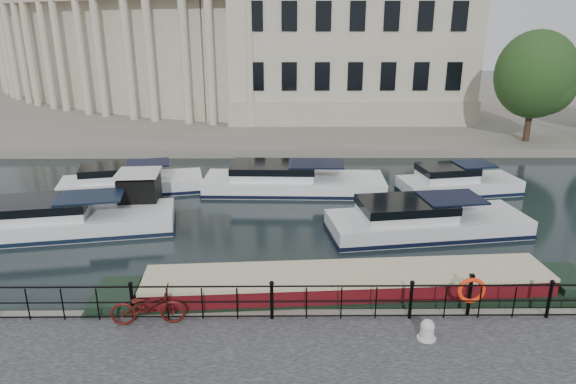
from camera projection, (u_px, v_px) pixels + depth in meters
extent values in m
plane|color=black|center=(274.00, 296.00, 17.20)|extent=(160.00, 160.00, 0.00)
cube|color=#6B665B|center=(280.00, 105.00, 54.07)|extent=(120.00, 42.00, 0.55)
cylinder|color=black|center=(132.00, 302.00, 14.68)|extent=(0.10, 0.10, 1.10)
sphere|color=black|center=(130.00, 284.00, 14.49)|extent=(0.14, 0.14, 0.14)
cylinder|color=black|center=(272.00, 302.00, 14.72)|extent=(0.10, 0.10, 1.10)
sphere|color=black|center=(272.00, 283.00, 14.52)|extent=(0.14, 0.14, 0.14)
cylinder|color=black|center=(411.00, 301.00, 14.75)|extent=(0.10, 0.10, 1.10)
sphere|color=black|center=(412.00, 283.00, 14.56)|extent=(0.14, 0.14, 0.14)
cylinder|color=black|center=(549.00, 301.00, 14.78)|extent=(0.10, 0.10, 1.10)
sphere|color=black|center=(552.00, 282.00, 14.59)|extent=(0.14, 0.14, 0.14)
cylinder|color=black|center=(272.00, 286.00, 14.56)|extent=(24.00, 0.05, 0.05)
cylinder|color=black|center=(272.00, 302.00, 14.72)|extent=(24.00, 0.04, 0.04)
cylinder|color=black|center=(272.00, 316.00, 14.87)|extent=(24.00, 0.04, 0.04)
cube|color=#ADA38C|center=(346.00, 34.00, 46.11)|extent=(20.00, 14.00, 14.00)
cube|color=#9E937F|center=(344.00, 101.00, 48.03)|extent=(20.30, 14.30, 2.00)
cube|color=#ADA38C|center=(239.00, 54.00, 42.75)|extent=(5.73, 4.06, 11.00)
cylinder|color=#ADA38C|center=(250.00, 65.00, 40.23)|extent=(0.70, 0.70, 9.80)
cylinder|color=#ADA38C|center=(210.00, 64.00, 40.88)|extent=(0.70, 0.70, 9.80)
cube|color=#ADA38C|center=(183.00, 53.00, 44.06)|extent=(5.90, 4.56, 11.00)
cylinder|color=#ADA38C|center=(185.00, 63.00, 41.44)|extent=(0.70, 0.70, 9.80)
cylinder|color=#ADA38C|center=(150.00, 62.00, 42.45)|extent=(0.70, 0.70, 9.80)
cube|color=#ADA38C|center=(134.00, 52.00, 45.91)|extent=(5.99, 4.99, 11.00)
cylinder|color=#ADA38C|center=(129.00, 61.00, 43.24)|extent=(0.70, 0.70, 9.80)
cylinder|color=#ADA38C|center=(100.00, 60.00, 44.59)|extent=(0.70, 0.70, 9.80)
cube|color=#ADA38C|center=(94.00, 50.00, 48.30)|extent=(5.99, 5.36, 11.00)
cylinder|color=#ADA38C|center=(83.00, 59.00, 45.60)|extent=(0.70, 0.70, 9.80)
cylinder|color=#ADA38C|center=(60.00, 58.00, 47.28)|extent=(0.70, 0.70, 9.80)
cube|color=#ADA38C|center=(63.00, 49.00, 51.18)|extent=(5.91, 5.64, 11.00)
cylinder|color=#ADA38C|center=(47.00, 57.00, 48.50)|extent=(0.70, 0.70, 9.80)
cylinder|color=#ADA38C|center=(31.00, 55.00, 50.49)|extent=(0.70, 0.70, 9.80)
cube|color=#ADA38C|center=(42.00, 47.00, 54.51)|extent=(5.74, 5.85, 11.00)
cylinder|color=#ADA38C|center=(22.00, 54.00, 51.90)|extent=(0.70, 0.70, 9.80)
cylinder|color=#ADA38C|center=(12.00, 53.00, 54.15)|extent=(0.70, 0.70, 9.80)
cube|color=#ADA38C|center=(28.00, 45.00, 58.25)|extent=(5.49, 5.97, 11.00)
cylinder|color=#ADA38C|center=(7.00, 52.00, 55.74)|extent=(0.70, 0.70, 9.80)
cylinder|color=#ADA38C|center=(1.00, 51.00, 58.23)|extent=(0.70, 0.70, 9.80)
cube|color=#ADA38C|center=(22.00, 43.00, 62.34)|extent=(5.16, 6.00, 11.00)
cube|color=#ADA38C|center=(22.00, 42.00, 66.72)|extent=(4.76, 5.95, 11.00)
cylinder|color=#ADA38C|center=(2.00, 46.00, 67.39)|extent=(0.70, 0.70, 9.80)
imported|color=#430F0C|center=(148.00, 307.00, 14.47)|extent=(2.15, 0.89, 1.10)
cylinder|color=#BABAB6|center=(427.00, 332.00, 13.89)|extent=(0.37, 0.37, 0.39)
sphere|color=#BABAB6|center=(428.00, 326.00, 13.83)|extent=(0.39, 0.39, 0.39)
cylinder|color=#BABAB6|center=(426.00, 338.00, 13.95)|extent=(0.52, 0.52, 0.04)
cylinder|color=black|center=(470.00, 296.00, 14.87)|extent=(0.11, 0.11, 1.28)
cube|color=black|center=(472.00, 276.00, 14.67)|extent=(0.13, 0.13, 0.09)
torus|color=#FF300D|center=(471.00, 290.00, 14.73)|extent=(0.81, 0.13, 0.81)
cube|color=black|center=(347.00, 303.00, 16.59)|extent=(16.20, 3.14, 0.97)
cube|color=#520B11|center=(348.00, 285.00, 16.38)|extent=(12.97, 2.62, 0.75)
cube|color=#C2B88D|center=(348.00, 273.00, 16.26)|extent=(12.97, 2.68, 0.11)
cube|color=#6B665B|center=(142.00, 213.00, 24.38)|extent=(2.77, 2.37, 0.22)
cube|color=black|center=(140.00, 192.00, 24.05)|extent=(1.87, 1.87, 1.58)
cube|color=silver|center=(138.00, 173.00, 23.75)|extent=(2.05, 2.05, 0.11)
cube|color=silver|center=(68.00, 227.00, 22.34)|extent=(9.40, 4.36, 1.20)
cube|color=black|center=(68.00, 229.00, 22.37)|extent=(9.50, 4.40, 0.18)
cube|color=silver|center=(38.00, 211.00, 21.88)|extent=(4.41, 2.99, 0.90)
cube|color=black|center=(90.00, 197.00, 22.10)|extent=(3.02, 2.42, 0.08)
cube|color=silver|center=(426.00, 228.00, 22.23)|extent=(8.78, 4.04, 1.20)
cube|color=black|center=(426.00, 230.00, 22.26)|extent=(8.87, 4.08, 0.18)
cube|color=silver|center=(406.00, 211.00, 21.81)|extent=(4.10, 2.87, 0.90)
cube|color=black|center=(452.00, 198.00, 21.95)|extent=(2.80, 2.35, 0.08)
cube|color=white|center=(133.00, 188.00, 27.53)|extent=(7.65, 3.92, 1.20)
cube|color=black|center=(133.00, 190.00, 27.55)|extent=(7.73, 3.95, 0.18)
cube|color=white|center=(114.00, 174.00, 27.07)|extent=(3.63, 2.64, 0.90)
cube|color=black|center=(148.00, 163.00, 27.28)|extent=(2.50, 2.12, 0.08)
cube|color=white|center=(294.00, 188.00, 27.64)|extent=(9.67, 3.27, 1.20)
cube|color=black|center=(294.00, 189.00, 27.67)|extent=(9.77, 3.30, 0.18)
cube|color=white|center=(273.00, 172.00, 27.40)|extent=(4.39, 2.55, 0.90)
cube|color=black|center=(316.00, 164.00, 27.18)|extent=(2.94, 2.15, 0.08)
cube|color=silver|center=(458.00, 189.00, 27.37)|extent=(6.55, 3.35, 1.20)
cube|color=black|center=(458.00, 191.00, 27.40)|extent=(6.61, 3.38, 0.18)
cube|color=silver|center=(447.00, 175.00, 26.98)|extent=(3.09, 2.35, 0.90)
cube|color=black|center=(474.00, 164.00, 27.07)|extent=(2.12, 1.92, 0.08)
cylinder|color=black|center=(528.00, 124.00, 36.32)|extent=(0.44, 0.44, 2.51)
ellipsoid|color=#1C3D13|center=(535.00, 74.00, 35.23)|extent=(5.45, 5.45, 6.03)
sphere|color=#1C3D13|center=(545.00, 86.00, 35.08)|extent=(4.02, 4.02, 4.02)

